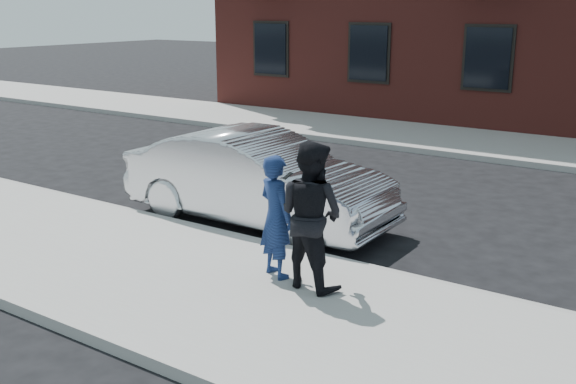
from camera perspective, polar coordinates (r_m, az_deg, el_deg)
The scene contains 8 objects.
ground at distance 9.65m, azimuth -10.18°, elevation -6.82°, with size 100.00×100.00×0.00m, color black.
near_sidewalk at distance 9.46m, azimuth -11.26°, elevation -6.85°, with size 50.00×3.50×0.15m, color #9D9994.
near_curb at distance 10.71m, azimuth -4.41°, elevation -3.93°, with size 50.00×0.10×0.15m, color #999691.
far_sidewalk at distance 19.01m, azimuth 14.16°, elevation 4.23°, with size 50.00×3.50×0.15m, color #9D9994.
far_curb at distance 17.36m, azimuth 12.08°, elevation 3.32°, with size 50.00×0.10×0.15m, color #999691.
silver_sedan at distance 11.44m, azimuth -2.60°, elevation 1.12°, with size 1.67×4.79×1.58m, color silver.
man_hoodie at distance 8.79m, azimuth -1.02°, elevation -2.07°, with size 0.70×0.59×1.64m.
man_peacoat at distance 8.44m, azimuth 1.94°, elevation -1.94°, with size 1.00×0.83×1.90m.
Camera 1 is at (6.35, -6.31, 3.62)m, focal length 42.00 mm.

